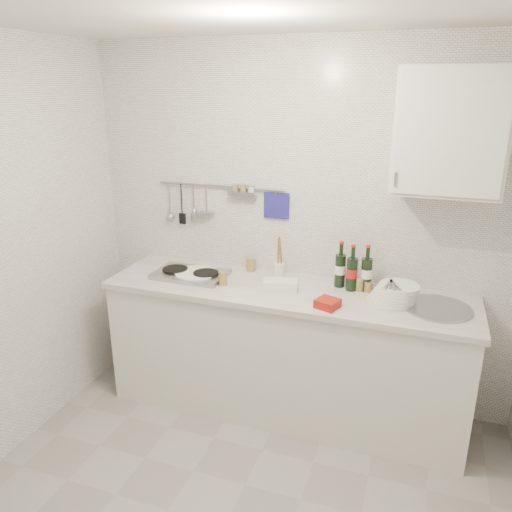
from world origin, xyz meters
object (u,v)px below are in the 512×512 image
Objects in this scene: wall_cabinet at (450,132)px; plate_stack_sink at (394,294)px; wine_bottles at (353,267)px; plate_stack_hob at (195,275)px; utensil_crock at (279,269)px.

wall_cabinet is 2.24× the size of plate_stack_sink.
wall_cabinet is 2.26× the size of wine_bottles.
plate_stack_hob is 0.59m from utensil_crock.
wall_cabinet is 1.00m from plate_stack_sink.
wall_cabinet reaches higher than plate_stack_sink.
wall_cabinet is 1.38m from utensil_crock.
wall_cabinet is at bearing 25.33° from plate_stack_sink.
plate_stack_hob is at bearing -178.67° from plate_stack_sink.
plate_stack_sink is 1.01× the size of utensil_crock.
plate_stack_sink is 0.80m from utensil_crock.
plate_stack_sink reaches higher than plate_stack_hob.
plate_stack_hob is at bearing -162.62° from utensil_crock.
plate_stack_hob is (-1.56, -0.13, -1.01)m from wall_cabinet.
utensil_crock reaches higher than plate_stack_sink.
wall_cabinet is 2.20× the size of plate_stack_hob.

